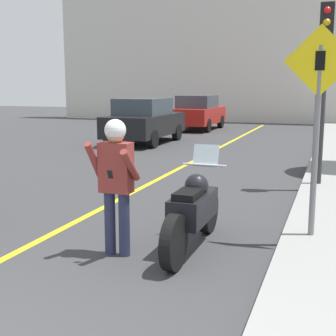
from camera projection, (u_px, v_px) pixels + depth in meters
The scene contains 8 objects.
road_center_line at pixel (125, 196), 9.15m from camera, with size 0.12×36.00×0.01m.
building_backdrop at pixel (282, 48), 26.74m from camera, with size 28.00×1.20×8.56m.
motorcycle at pixel (193, 211), 6.12m from camera, with size 0.62×2.21×1.32m.
person_biker at pixel (116, 173), 5.80m from camera, with size 0.59×0.47×1.73m.
crossing_sign at pixel (317, 112), 6.01m from camera, with size 0.91×0.08×2.74m.
traffic_light at pixel (325, 60), 9.17m from camera, with size 0.26×0.30×3.56m.
parked_car_black at pixel (145, 120), 17.52m from camera, with size 1.88×4.20×1.68m.
parked_car_red at pixel (198, 112), 23.00m from camera, with size 1.88×4.20×1.68m.
Camera 1 is at (3.21, -2.10, 2.13)m, focal length 50.00 mm.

